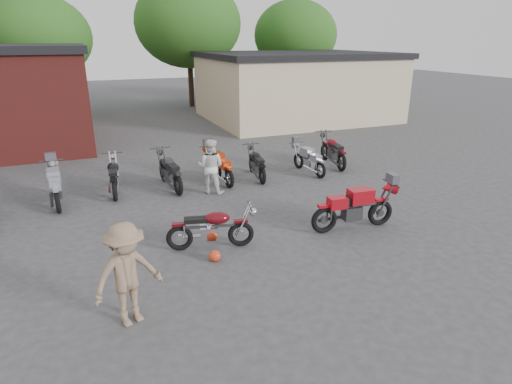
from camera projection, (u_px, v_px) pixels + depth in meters
name	position (u px, v px, depth m)	size (l,w,h in m)	color
ground	(265.00, 253.00, 9.56)	(90.00, 90.00, 0.00)	#38393B
stucco_building	(296.00, 88.00, 25.06)	(10.00, 8.00, 3.50)	tan
tree_1	(43.00, 53.00, 25.63)	(5.92, 5.92, 7.40)	#234713
tree_2	(189.00, 40.00, 28.62)	(7.04, 7.04, 8.80)	#234713
tree_3	(295.00, 48.00, 31.70)	(6.08, 6.08, 7.60)	#234713
vintage_motorcycle	(212.00, 226.00, 9.63)	(1.92, 0.63, 1.11)	#560A12
sportbike	(355.00, 206.00, 10.59)	(2.16, 0.71, 1.26)	#AE0E19
helmet	(215.00, 256.00, 9.21)	(0.26, 0.26, 0.24)	red
person_light	(211.00, 166.00, 13.03)	(0.82, 0.64, 1.69)	silver
person_tan	(127.00, 275.00, 6.96)	(1.18, 0.68, 1.82)	#846851
row_bike_1	(55.00, 184.00, 12.23)	(2.07, 0.68, 1.20)	#8E929B
row_bike_2	(114.00, 174.00, 13.15)	(2.03, 0.67, 1.18)	black
row_bike_3	(170.00, 169.00, 13.55)	(2.14, 0.71, 1.24)	#262628
row_bike_4	(219.00, 165.00, 14.17)	(2.00, 0.66, 1.16)	#B8350F
row_bike_5	(257.00, 162.00, 14.56)	(1.92, 0.63, 1.11)	black
row_bike_6	(309.00, 158.00, 15.09)	(1.83, 0.60, 1.06)	gray
row_bike_7	(333.00, 149.00, 15.98)	(2.14, 0.71, 1.24)	#550A14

